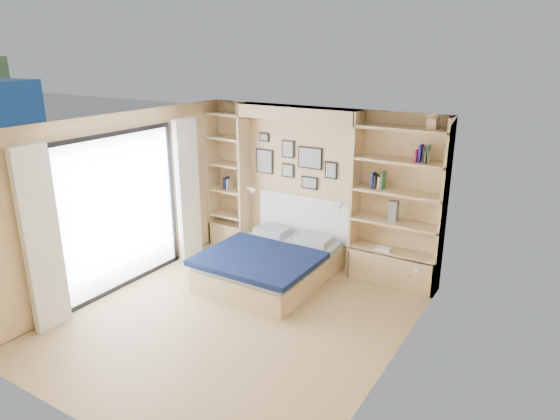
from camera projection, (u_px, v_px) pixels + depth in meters
The scene contains 8 objects.
ground at pixel (236, 320), 6.42m from camera, with size 4.50×4.50×0.00m, color tan.
room_shell at pixel (273, 205), 7.51m from camera, with size 4.50×4.50×4.50m.
bed at pixel (271, 263), 7.47m from camera, with size 1.63×2.00×1.07m.
photo_gallery at pixel (293, 162), 7.94m from camera, with size 1.48×0.02×0.82m.
reading_lamps at pixel (294, 197), 7.84m from camera, with size 1.92×0.12×0.15m.
shelf_decor at pixel (383, 171), 7.02m from camera, with size 3.54×0.23×2.03m.
deck at pixel (59, 261), 8.21m from camera, with size 3.20×4.00×0.05m, color #766B57.
deck_chair at pixel (110, 225), 8.62m from camera, with size 0.81×1.01×0.88m.
Camera 1 is at (3.44, -4.53, 3.33)m, focal length 32.00 mm.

